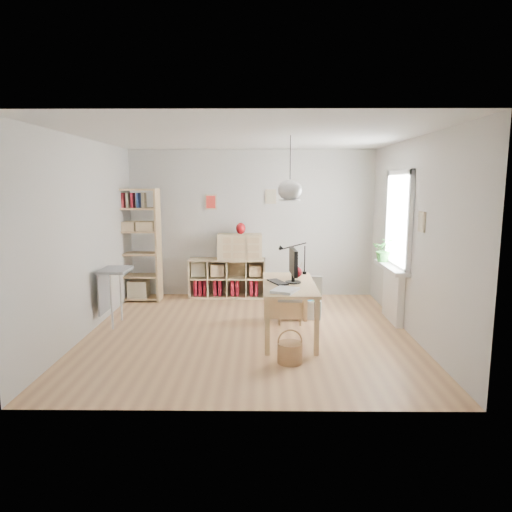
{
  "coord_description": "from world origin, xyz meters",
  "views": [
    {
      "loc": [
        0.17,
        -6.19,
        2.08
      ],
      "look_at": [
        0.1,
        0.3,
        1.05
      ],
      "focal_mm": 32.0,
      "sensor_mm": 36.0,
      "label": 1
    }
  ],
  "objects_px": {
    "tall_bookshelf": "(136,240)",
    "storage_chest": "(304,303)",
    "drawer_chest": "(240,247)",
    "monitor": "(293,264)",
    "cube_shelf": "(226,281)",
    "chair": "(290,295)",
    "desk": "(289,290)"
  },
  "relations": [
    {
      "from": "storage_chest",
      "to": "monitor",
      "type": "xyz_separation_m",
      "value": [
        -0.25,
        -1.02,
        0.81
      ]
    },
    {
      "from": "tall_bookshelf",
      "to": "chair",
      "type": "bearing_deg",
      "value": -25.56
    },
    {
      "from": "monitor",
      "to": "drawer_chest",
      "type": "distance_m",
      "value": 2.33
    },
    {
      "from": "desk",
      "to": "cube_shelf",
      "type": "relative_size",
      "value": 1.07
    },
    {
      "from": "chair",
      "to": "monitor",
      "type": "height_order",
      "value": "monitor"
    },
    {
      "from": "tall_bookshelf",
      "to": "storage_chest",
      "type": "distance_m",
      "value": 3.17
    },
    {
      "from": "cube_shelf",
      "to": "tall_bookshelf",
      "type": "distance_m",
      "value": 1.77
    },
    {
      "from": "desk",
      "to": "chair",
      "type": "bearing_deg",
      "value": 84.68
    },
    {
      "from": "desk",
      "to": "monitor",
      "type": "xyz_separation_m",
      "value": [
        0.06,
        0.02,
        0.36
      ]
    },
    {
      "from": "storage_chest",
      "to": "monitor",
      "type": "bearing_deg",
      "value": -94.4
    },
    {
      "from": "cube_shelf",
      "to": "monitor",
      "type": "distance_m",
      "value": 2.57
    },
    {
      "from": "tall_bookshelf",
      "to": "monitor",
      "type": "relative_size",
      "value": 3.72
    },
    {
      "from": "tall_bookshelf",
      "to": "drawer_chest",
      "type": "distance_m",
      "value": 1.84
    },
    {
      "from": "tall_bookshelf",
      "to": "chair",
      "type": "height_order",
      "value": "tall_bookshelf"
    },
    {
      "from": "desk",
      "to": "chair",
      "type": "xyz_separation_m",
      "value": [
        0.06,
        0.68,
        -0.24
      ]
    },
    {
      "from": "desk",
      "to": "monitor",
      "type": "bearing_deg",
      "value": 14.91
    },
    {
      "from": "cube_shelf",
      "to": "monitor",
      "type": "relative_size",
      "value": 2.61
    },
    {
      "from": "chair",
      "to": "storage_chest",
      "type": "xyz_separation_m",
      "value": [
        0.25,
        0.35,
        -0.22
      ]
    },
    {
      "from": "desk",
      "to": "cube_shelf",
      "type": "height_order",
      "value": "desk"
    },
    {
      "from": "cube_shelf",
      "to": "monitor",
      "type": "bearing_deg",
      "value": -64.0
    },
    {
      "from": "chair",
      "to": "storage_chest",
      "type": "height_order",
      "value": "chair"
    },
    {
      "from": "drawer_chest",
      "to": "monitor",
      "type": "bearing_deg",
      "value": -71.31
    },
    {
      "from": "cube_shelf",
      "to": "storage_chest",
      "type": "distance_m",
      "value": 1.8
    },
    {
      "from": "desk",
      "to": "storage_chest",
      "type": "height_order",
      "value": "desk"
    },
    {
      "from": "chair",
      "to": "storage_chest",
      "type": "distance_m",
      "value": 0.48
    },
    {
      "from": "desk",
      "to": "tall_bookshelf",
      "type": "height_order",
      "value": "tall_bookshelf"
    },
    {
      "from": "cube_shelf",
      "to": "chair",
      "type": "xyz_separation_m",
      "value": [
        1.09,
        -1.55,
        0.12
      ]
    },
    {
      "from": "drawer_chest",
      "to": "desk",
      "type": "bearing_deg",
      "value": -72.8
    },
    {
      "from": "desk",
      "to": "drawer_chest",
      "type": "bearing_deg",
      "value": 109.28
    },
    {
      "from": "desk",
      "to": "tall_bookshelf",
      "type": "relative_size",
      "value": 0.75
    },
    {
      "from": "tall_bookshelf",
      "to": "drawer_chest",
      "type": "xyz_separation_m",
      "value": [
        1.82,
        0.24,
        -0.14
      ]
    },
    {
      "from": "chair",
      "to": "monitor",
      "type": "relative_size",
      "value": 1.36
    }
  ]
}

